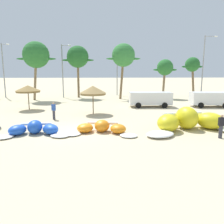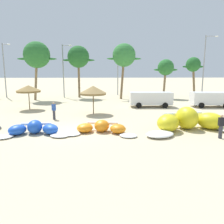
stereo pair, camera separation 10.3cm
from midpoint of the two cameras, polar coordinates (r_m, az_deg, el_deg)
The scene contains 19 objects.
ground_plane at distance 17.28m, azimuth -8.42°, elevation -4.54°, with size 260.00×260.00×0.00m, color beige.
kite_left at distance 16.75m, azimuth -19.12°, elevation -4.18°, with size 5.32×2.57×0.97m.
kite_left_of_center at distance 16.29m, azimuth -2.56°, elevation -4.12°, with size 5.46×2.83×0.88m.
kite_center at distance 17.93m, azimuth 19.34°, elevation -2.32°, with size 8.15×4.36×1.72m.
beach_umbrella_near_van at distance 27.46m, azimuth -20.47°, elevation 5.58°, with size 2.80×2.80×2.82m.
beach_umbrella_middle at distance 23.19m, azimuth -4.71°, elevation 5.55°, with size 2.76×2.76×2.93m.
parked_van at distance 30.34m, azimuth 23.81°, elevation 3.24°, with size 4.86×2.47×1.84m.
parked_car_second at distance 28.27m, azimuth 9.72°, elevation 3.52°, with size 5.23×2.41×1.84m.
person_near_kites at distance 21.26m, azimuth -14.48°, elevation 0.33°, with size 0.36×0.24×1.62m.
person_by_umbrellas at distance 16.50m, azimuth 26.23°, elevation -3.31°, with size 0.36×0.24×1.62m.
palm_left at distance 36.24m, azimuth -18.59°, elevation 13.58°, with size 5.89×3.93×8.76m.
palm_left_of_gap at distance 38.16m, azimuth -8.50°, elevation 13.66°, with size 5.35×3.57×8.49m.
palm_center_left at distance 35.89m, azimuth 3.18°, elevation 14.17°, with size 5.39×3.59×8.64m.
palm_center_right at distance 37.93m, azimuth 13.63°, elevation 10.87°, with size 3.92×2.61×6.31m.
palm_right_of_gap at distance 40.35m, azimuth 20.10°, elevation 11.13°, with size 3.62×2.42×6.70m.
lamppost_west at distance 41.53m, azimuth -25.63°, elevation 10.11°, with size 1.38×0.24×8.85m.
lamppost_west_center at distance 38.33m, azimuth -12.09°, elevation 10.85°, with size 1.63×0.24×8.66m.
lamppost_east_center at distance 41.09m, azimuth 1.76°, elevation 10.97°, with size 1.61×0.24×8.58m.
lamppost_east at distance 39.26m, azimuth 22.73°, elevation 11.28°, with size 2.09×0.24×9.91m.
Camera 2 is at (1.88, -16.60, 4.44)m, focal length 35.81 mm.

